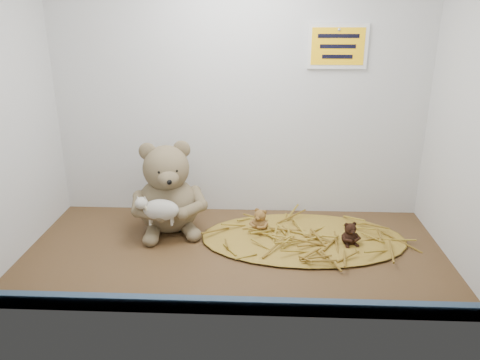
{
  "coord_description": "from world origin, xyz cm",
  "views": [
    {
      "loc": [
        6.96,
        -119.23,
        65.31
      ],
      "look_at": [
        1.39,
        4.15,
        20.37
      ],
      "focal_mm": 35.0,
      "sensor_mm": 36.0,
      "label": 1
    }
  ],
  "objects_px": {
    "toy_lamb": "(161,210)",
    "mini_teddy_brown": "(350,232)",
    "main_teddy": "(167,187)",
    "mini_teddy_tan": "(260,219)"
  },
  "relations": [
    {
      "from": "mini_teddy_tan",
      "to": "mini_teddy_brown",
      "type": "relative_size",
      "value": 1.07
    },
    {
      "from": "toy_lamb",
      "to": "mini_teddy_tan",
      "type": "relative_size",
      "value": 1.87
    },
    {
      "from": "toy_lamb",
      "to": "mini_teddy_brown",
      "type": "height_order",
      "value": "toy_lamb"
    },
    {
      "from": "main_teddy",
      "to": "mini_teddy_tan",
      "type": "height_order",
      "value": "main_teddy"
    },
    {
      "from": "main_teddy",
      "to": "toy_lamb",
      "type": "distance_m",
      "value": 0.11
    },
    {
      "from": "toy_lamb",
      "to": "mini_teddy_tan",
      "type": "height_order",
      "value": "toy_lamb"
    },
    {
      "from": "mini_teddy_brown",
      "to": "main_teddy",
      "type": "bearing_deg",
      "value": 154.75
    },
    {
      "from": "main_teddy",
      "to": "toy_lamb",
      "type": "height_order",
      "value": "main_teddy"
    },
    {
      "from": "mini_teddy_tan",
      "to": "main_teddy",
      "type": "bearing_deg",
      "value": -154.43
    },
    {
      "from": "mini_teddy_tan",
      "to": "mini_teddy_brown",
      "type": "bearing_deg",
      "value": 13.66
    }
  ]
}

